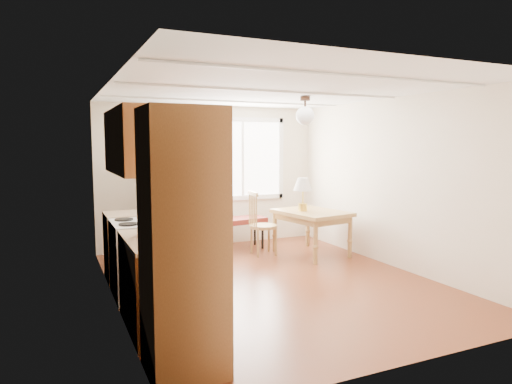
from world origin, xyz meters
TOP-DOWN VIEW (x-y plane):
  - room_shell at (0.00, 0.00)m, footprint 4.60×5.60m
  - kitchen_run at (-1.72, -0.63)m, footprint 0.65×3.40m
  - window_unit at (0.60, 2.47)m, footprint 1.64×0.05m
  - pendant_light at (0.70, 0.40)m, footprint 0.26×0.26m
  - refrigerator at (-0.79, 1.85)m, footprint 0.81×0.82m
  - bench at (0.21, 1.99)m, footprint 1.21×0.57m
  - dining_table at (1.26, 1.10)m, footprint 1.07×1.30m
  - chair at (0.44, 1.45)m, footprint 0.46×0.46m
  - table_lamp at (1.13, 1.17)m, footprint 0.31×0.31m
  - coffee_maker at (-1.72, -0.72)m, footprint 0.24×0.28m
  - kettle at (-1.72, -0.74)m, footprint 0.13×0.13m

SIDE VIEW (x-z plane):
  - bench at x=0.21m, z-range 0.21..0.75m
  - chair at x=0.44m, z-range 0.08..1.12m
  - dining_table at x=1.26m, z-range 0.26..0.99m
  - kitchen_run at x=-1.72m, z-range -0.26..1.94m
  - refrigerator at x=-0.79m, z-range 0.00..1.85m
  - kettle at x=-1.72m, z-range 0.88..1.13m
  - coffee_maker at x=-1.72m, z-range 0.85..1.22m
  - table_lamp at x=1.13m, z-range 0.85..1.40m
  - room_shell at x=0.00m, z-range -0.06..2.56m
  - window_unit at x=0.60m, z-range 0.79..2.31m
  - pendant_light at x=0.70m, z-range 2.04..2.44m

